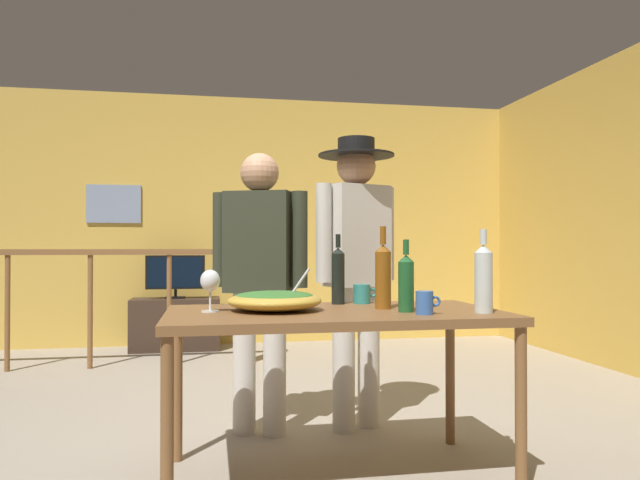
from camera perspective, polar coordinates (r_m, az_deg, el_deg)
name	(u,v)px	position (r m, az deg, el deg)	size (l,w,h in m)	color
ground_plane	(285,431)	(3.62, -3.39, -17.77)	(8.52, 8.52, 0.00)	#9E9384
back_wall	(248,220)	(6.73, -6.85, 1.88)	(6.10, 0.10, 2.72)	gold
side_wall_right	(633,211)	(5.63, 27.71, 2.44)	(0.10, 4.92, 2.72)	gold
framed_picture	(114,204)	(6.74, -19.07, 3.28)	(0.56, 0.03, 0.41)	#8091B1
stair_railing	(148,290)	(5.55, -16.12, -4.58)	(2.78, 0.10, 1.09)	brown
tv_console	(175,324)	(6.42, -13.62, -7.80)	(0.90, 0.40, 0.53)	#38281E
flat_screen_tv	(175,273)	(6.34, -13.63, -3.09)	(0.60, 0.12, 0.45)	black
serving_table	(334,326)	(2.77, 1.38, -8.17)	(1.52, 0.83, 0.77)	brown
salad_bowl	(275,300)	(2.76, -4.35, -5.69)	(0.43, 0.43, 0.22)	gold
wine_glass	(210,282)	(2.74, -10.43, -3.98)	(0.09, 0.09, 0.19)	silver
wine_bottle_amber	(383,275)	(2.85, 6.04, -3.34)	(0.08, 0.08, 0.39)	brown
wine_bottle_clear	(483,277)	(2.75, 15.33, -3.46)	(0.08, 0.08, 0.37)	silver
wine_bottle_dark	(338,275)	(3.06, 1.74, -3.33)	(0.07, 0.07, 0.36)	black
wine_bottle_green	(406,282)	(2.72, 8.21, -3.98)	(0.07, 0.07, 0.33)	#1E5628
mug_teal	(362,294)	(3.11, 4.04, -5.15)	(0.13, 0.09, 0.10)	teal
mug_blue	(425,303)	(2.64, 9.98, -5.91)	(0.11, 0.08, 0.10)	#3866B2
person_standing_left	(259,269)	(3.42, -5.80, -2.76)	(0.53, 0.34, 1.60)	beige
person_standing_right	(356,255)	(3.51, 3.48, -1.40)	(0.51, 0.45, 1.70)	beige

